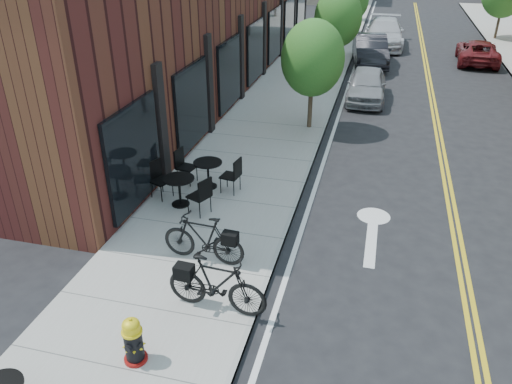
% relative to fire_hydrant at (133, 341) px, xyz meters
% --- Properties ---
extents(ground, '(120.00, 120.00, 0.00)m').
position_rel_fire_hydrant_xyz_m(ground, '(1.71, 2.76, -0.56)').
color(ground, black).
rests_on(ground, ground).
extents(sidewalk_near, '(4.00, 70.00, 0.12)m').
position_rel_fire_hydrant_xyz_m(sidewalk_near, '(-0.29, 12.76, -0.50)').
color(sidewalk_near, '#9E9B93').
rests_on(sidewalk_near, ground).
extents(building_near, '(5.00, 28.00, 7.00)m').
position_rel_fire_hydrant_xyz_m(building_near, '(-4.79, 16.76, 2.94)').
color(building_near, '#431715').
rests_on(building_near, ground).
extents(tree_near_a, '(2.20, 2.20, 3.81)m').
position_rel_fire_hydrant_xyz_m(tree_near_a, '(1.11, 11.76, 2.05)').
color(tree_near_a, '#382B1E').
rests_on(tree_near_a, sidewalk_near).
extents(tree_near_b, '(2.30, 2.30, 3.98)m').
position_rel_fire_hydrant_xyz_m(tree_near_b, '(1.11, 19.76, 2.16)').
color(tree_near_b, '#382B1E').
rests_on(tree_near_b, sidewalk_near).
extents(tree_near_c, '(2.10, 2.10, 3.67)m').
position_rel_fire_hydrant_xyz_m(tree_near_c, '(1.11, 27.76, 1.97)').
color(tree_near_c, '#382B1E').
rests_on(tree_near_c, sidewalk_near).
extents(fire_hydrant, '(0.50, 0.50, 0.92)m').
position_rel_fire_hydrant_xyz_m(fire_hydrant, '(0.00, 0.00, 0.00)').
color(fire_hydrant, maroon).
rests_on(fire_hydrant, sidewalk_near).
extents(bicycle_left, '(1.91, 0.65, 1.13)m').
position_rel_fire_hydrant_xyz_m(bicycle_left, '(0.17, 3.00, 0.13)').
color(bicycle_left, black).
rests_on(bicycle_left, sidewalk_near).
extents(bicycle_right, '(2.02, 0.68, 1.19)m').
position_rel_fire_hydrant_xyz_m(bicycle_right, '(0.95, 1.55, 0.16)').
color(bicycle_right, black).
rests_on(bicycle_right, sidewalk_near).
extents(bistro_set_b, '(1.91, 1.19, 1.02)m').
position_rel_fire_hydrant_xyz_m(bistro_set_b, '(-1.28, 5.19, 0.08)').
color(bistro_set_b, black).
rests_on(bistro_set_b, sidewalk_near).
extents(bistro_set_c, '(1.90, 0.92, 1.00)m').
position_rel_fire_hydrant_xyz_m(bistro_set_c, '(-0.89, 6.33, 0.07)').
color(bistro_set_c, black).
rests_on(bistro_set_c, sidewalk_near).
extents(parked_car_a, '(1.62, 3.95, 1.34)m').
position_rel_fire_hydrant_xyz_m(parked_car_a, '(2.89, 15.86, 0.12)').
color(parked_car_a, gray).
rests_on(parked_car_a, ground).
extents(parked_car_b, '(2.22, 4.84, 1.54)m').
position_rel_fire_hydrant_xyz_m(parked_car_b, '(2.70, 22.16, 0.21)').
color(parked_car_b, black).
rests_on(parked_car_b, ground).
extents(parked_car_c, '(2.39, 5.61, 1.61)m').
position_rel_fire_hydrant_xyz_m(parked_car_c, '(3.31, 26.97, 0.25)').
color(parked_car_c, silver).
rests_on(parked_car_c, ground).
extents(parked_car_far, '(2.26, 4.51, 1.22)m').
position_rel_fire_hydrant_xyz_m(parked_car_far, '(8.33, 23.95, 0.06)').
color(parked_car_far, maroon).
rests_on(parked_car_far, ground).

